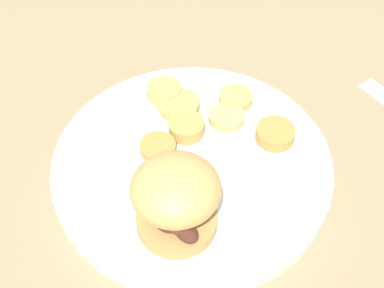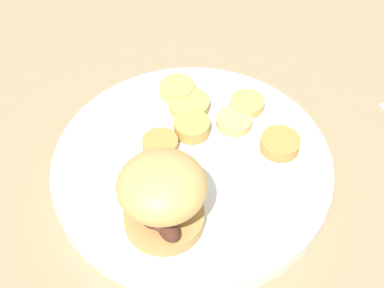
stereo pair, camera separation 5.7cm
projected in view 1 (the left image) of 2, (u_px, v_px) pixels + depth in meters
ground_plane at (192, 171)px, 0.60m from camera, size 4.00×4.00×0.00m
dinner_plate at (192, 164)px, 0.59m from camera, size 0.31×0.31×0.02m
sandwich at (175, 201)px, 0.50m from camera, size 0.08×0.08×0.08m
potato_round_0 at (275, 134)px, 0.60m from camera, size 0.04×0.04×0.01m
potato_round_1 at (164, 91)px, 0.65m from camera, size 0.04×0.04×0.01m
potato_round_2 at (179, 105)px, 0.63m from camera, size 0.05×0.05×0.01m
potato_round_3 at (226, 117)px, 0.62m from camera, size 0.04×0.04×0.01m
potato_round_4 at (236, 98)px, 0.64m from camera, size 0.04×0.04×0.01m
potato_round_5 at (187, 127)px, 0.61m from camera, size 0.04×0.04×0.02m
potato_round_6 at (158, 147)px, 0.59m from camera, size 0.04×0.04×0.01m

